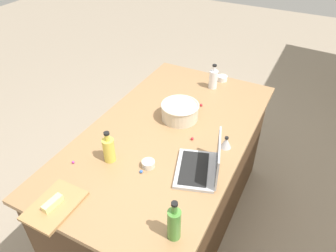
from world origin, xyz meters
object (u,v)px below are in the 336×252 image
(bottle_oil, at_px, (109,149))
(bottle_olive, at_px, (174,223))
(mixing_bowl_large, at_px, (180,111))
(laptop, at_px, (203,166))
(ramekin_small, at_px, (222,78))
(butter_stick_left, at_px, (53,203))
(kitchen_timer, at_px, (226,143))
(ramekin_medium, at_px, (148,164))
(bottle_vinegar, at_px, (213,79))
(cutting_board, at_px, (55,206))

(bottle_oil, relative_size, bottle_olive, 0.87)
(mixing_bowl_large, height_order, bottle_oil, bottle_oil)
(laptop, bearing_deg, ramekin_small, -166.32)
(bottle_olive, distance_m, butter_stick_left, 0.62)
(laptop, height_order, butter_stick_left, laptop)
(bottle_olive, height_order, kitchen_timer, bottle_olive)
(bottle_olive, bearing_deg, ramekin_small, -168.77)
(butter_stick_left, bearing_deg, ramekin_medium, 150.10)
(bottle_olive, distance_m, ramekin_medium, 0.48)
(bottle_vinegar, bearing_deg, ramekin_medium, -0.38)
(bottle_vinegar, distance_m, bottle_oil, 1.09)
(butter_stick_left, bearing_deg, kitchen_timer, 143.97)
(bottle_vinegar, bearing_deg, butter_stick_left, -10.65)
(bottle_vinegar, xyz_separation_m, bottle_olive, (1.35, 0.33, 0.01))
(bottle_oil, height_order, kitchen_timer, bottle_oil)
(laptop, height_order, cutting_board, laptop)
(ramekin_small, bearing_deg, mixing_bowl_large, -7.41)
(butter_stick_left, xyz_separation_m, ramekin_medium, (-0.47, 0.27, -0.02))
(butter_stick_left, xyz_separation_m, ramekin_small, (-1.63, 0.31, -0.02))
(bottle_vinegar, height_order, bottle_olive, bottle_olive)
(laptop, distance_m, bottle_vinegar, 0.95)
(laptop, distance_m, bottle_oil, 0.54)
(mixing_bowl_large, height_order, ramekin_small, mixing_bowl_large)
(bottle_olive, relative_size, butter_stick_left, 2.12)
(butter_stick_left, relative_size, ramekin_medium, 1.45)
(bottle_vinegar, relative_size, ramekin_small, 2.47)
(mixing_bowl_large, bearing_deg, cutting_board, -12.95)
(cutting_board, relative_size, butter_stick_left, 2.64)
(bottle_oil, bearing_deg, laptop, 106.82)
(laptop, distance_m, ramekin_medium, 0.31)
(laptop, height_order, mixing_bowl_large, laptop)
(bottle_vinegar, relative_size, ramekin_medium, 2.63)
(cutting_board, bearing_deg, bottle_vinegar, 169.30)
(ramekin_medium, bearing_deg, bottle_vinegar, 179.62)
(mixing_bowl_large, height_order, butter_stick_left, mixing_bowl_large)
(cutting_board, bearing_deg, ramekin_medium, 149.71)
(laptop, relative_size, bottle_olive, 1.55)
(kitchen_timer, bearing_deg, bottle_oil, -53.46)
(bottle_olive, height_order, ramekin_small, bottle_olive)
(mixing_bowl_large, bearing_deg, laptop, 39.76)
(kitchen_timer, bearing_deg, butter_stick_left, -36.03)
(cutting_board, distance_m, ramekin_small, 1.65)
(bottle_vinegar, height_order, ramekin_medium, bottle_vinegar)
(bottle_olive, bearing_deg, kitchen_timer, 179.60)
(butter_stick_left, distance_m, ramekin_small, 1.65)
(bottle_vinegar, distance_m, ramekin_medium, 1.01)
(laptop, distance_m, bottle_olive, 0.45)
(laptop, bearing_deg, bottle_oil, -73.18)
(ramekin_medium, bearing_deg, kitchen_timer, 137.24)
(bottle_oil, bearing_deg, butter_stick_left, -6.00)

